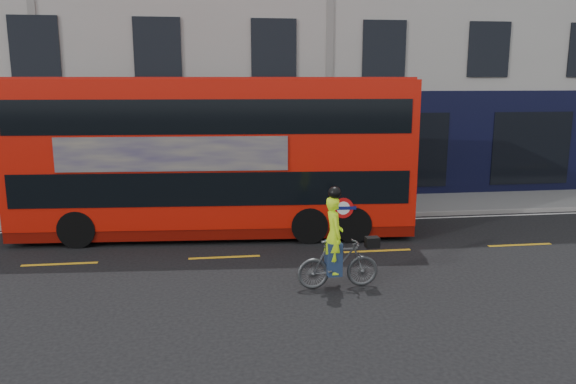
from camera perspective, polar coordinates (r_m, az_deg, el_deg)
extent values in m
plane|color=black|center=(13.65, 10.87, -7.78)|extent=(120.00, 120.00, 0.00)
cube|color=slate|center=(19.66, 4.90, -1.48)|extent=(60.00, 3.00, 0.12)
cube|color=gray|center=(18.24, 5.92, -2.51)|extent=(60.00, 0.12, 0.13)
cube|color=#AAA6A0|center=(25.73, 1.90, 18.27)|extent=(50.00, 10.00, 15.00)
cube|color=black|center=(20.76, 4.11, 4.66)|extent=(50.00, 0.08, 4.00)
cube|color=silver|center=(17.97, 6.14, -2.93)|extent=(58.00, 0.10, 0.01)
cube|color=red|center=(16.12, -7.50, 4.21)|extent=(11.22, 3.29, 3.98)
cube|color=#670A04|center=(16.52, -7.31, -3.17)|extent=(11.22, 3.24, 0.30)
cube|color=black|center=(16.25, -7.42, 1.12)|extent=(10.78, 3.30, 0.91)
cube|color=black|center=(16.02, -7.60, 7.87)|extent=(10.78, 3.30, 0.91)
cube|color=#AA150B|center=(15.99, -7.69, 11.36)|extent=(10.99, 3.18, 0.08)
cube|color=black|center=(16.82, 11.82, 1.33)|extent=(0.20, 2.26, 0.91)
cube|color=black|center=(16.60, 12.10, 7.84)|extent=(0.20, 2.26, 0.91)
cube|color=black|center=(17.52, -25.86, 0.81)|extent=(0.20, 2.26, 0.91)
cube|color=#978E68|center=(14.94, -11.69, 3.79)|extent=(6.03, 0.47, 0.91)
cylinder|color=red|center=(15.26, 5.64, -1.63)|extent=(0.56, 0.06, 0.56)
cylinder|color=white|center=(15.26, 5.64, -1.64)|extent=(0.36, 0.05, 0.36)
cube|color=#0C1459|center=(15.25, 5.65, -1.64)|extent=(0.70, 0.07, 0.09)
cylinder|color=black|center=(16.66, 5.92, -2.30)|extent=(1.19, 2.63, 1.01)
cylinder|color=black|center=(16.51, 1.78, -2.37)|extent=(1.19, 2.63, 1.01)
cylinder|color=black|center=(17.10, -19.54, -2.56)|extent=(1.19, 2.63, 1.01)
imported|color=#46494B|center=(12.20, 5.11, -7.29)|extent=(1.80, 0.56, 1.07)
imported|color=#B5E914|center=(11.98, 4.68, -4.36)|extent=(0.42, 0.62, 1.66)
cube|color=black|center=(12.27, 8.55, -5.07)|extent=(0.30, 0.24, 0.23)
cube|color=navy|center=(12.13, 4.64, -6.71)|extent=(0.32, 0.40, 0.72)
sphere|color=black|center=(11.77, 4.76, -0.08)|extent=(0.27, 0.27, 0.27)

